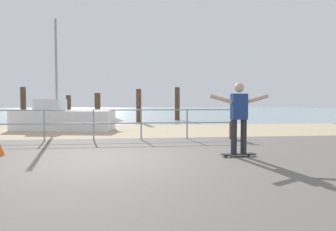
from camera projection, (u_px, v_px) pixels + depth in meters
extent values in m
cube|color=#605B56|center=(110.00, 172.00, 5.70)|extent=(24.00, 10.00, 0.04)
cube|color=tan|center=(123.00, 131.00, 13.64)|extent=(24.00, 6.00, 0.04)
cube|color=#849EA3|center=(129.00, 111.00, 41.42)|extent=(72.00, 50.00, 0.04)
cylinder|color=gray|center=(44.00, 125.00, 9.96)|extent=(0.05, 0.05, 1.05)
cylinder|color=gray|center=(94.00, 125.00, 10.15)|extent=(0.05, 0.05, 1.05)
cylinder|color=gray|center=(141.00, 125.00, 10.33)|extent=(0.05, 0.05, 1.05)
cylinder|color=gray|center=(187.00, 124.00, 10.51)|extent=(0.05, 0.05, 1.05)
cylinder|color=gray|center=(231.00, 124.00, 10.69)|extent=(0.05, 0.05, 1.05)
cylinder|color=gray|center=(69.00, 110.00, 10.03)|extent=(10.98, 0.04, 0.04)
cylinder|color=gray|center=(69.00, 124.00, 10.05)|extent=(10.98, 0.04, 0.04)
cube|color=silver|center=(64.00, 120.00, 13.79)|extent=(4.58, 2.17, 0.90)
cone|color=silver|center=(112.00, 121.00, 13.65)|extent=(1.22, 0.95, 0.77)
cylinder|color=gray|center=(56.00, 65.00, 13.69)|extent=(0.10, 0.10, 4.06)
cube|color=silver|center=(50.00, 105.00, 13.79)|extent=(1.34, 1.10, 0.50)
cube|color=black|center=(239.00, 154.00, 7.17)|extent=(0.81, 0.25, 0.02)
cylinder|color=silver|center=(248.00, 155.00, 7.30)|extent=(0.06, 0.03, 0.06)
cylinder|color=silver|center=(251.00, 156.00, 7.14)|extent=(0.06, 0.03, 0.06)
cylinder|color=silver|center=(226.00, 156.00, 7.20)|extent=(0.06, 0.03, 0.06)
cylinder|color=silver|center=(228.00, 157.00, 7.04)|extent=(0.06, 0.03, 0.06)
cylinder|color=#26262B|center=(244.00, 137.00, 7.17)|extent=(0.14, 0.14, 0.80)
cylinder|color=#26262B|center=(234.00, 137.00, 7.13)|extent=(0.14, 0.14, 0.80)
cube|color=navy|center=(239.00, 107.00, 7.12)|extent=(0.37, 0.22, 0.60)
sphere|color=tan|center=(239.00, 88.00, 7.10)|extent=(0.22, 0.22, 0.22)
cylinder|color=tan|center=(257.00, 99.00, 7.19)|extent=(0.56, 0.12, 0.23)
cylinder|color=tan|center=(221.00, 99.00, 7.03)|extent=(0.56, 0.12, 0.23)
cylinder|color=#513826|center=(232.00, 130.00, 10.44)|extent=(0.18, 0.18, 0.63)
ellipsoid|color=white|center=(232.00, 119.00, 10.42)|extent=(0.17, 0.33, 0.14)
sphere|color=white|center=(233.00, 118.00, 10.23)|extent=(0.09, 0.09, 0.09)
cone|color=gold|center=(234.00, 118.00, 10.18)|extent=(0.03, 0.05, 0.02)
cube|color=slate|center=(231.00, 119.00, 10.58)|extent=(0.09, 0.13, 0.02)
cylinder|color=#513826|center=(23.00, 103.00, 22.05)|extent=(0.38, 0.38, 2.34)
cylinder|color=#513826|center=(69.00, 107.00, 24.52)|extent=(0.38, 0.38, 1.80)
cylinder|color=#513826|center=(98.00, 107.00, 20.74)|extent=(0.39, 0.39, 1.88)
cylinder|color=#513826|center=(139.00, 106.00, 18.74)|extent=(0.31, 0.31, 2.07)
cylinder|color=#513826|center=(177.00, 104.00, 21.38)|extent=(0.35, 0.35, 2.29)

